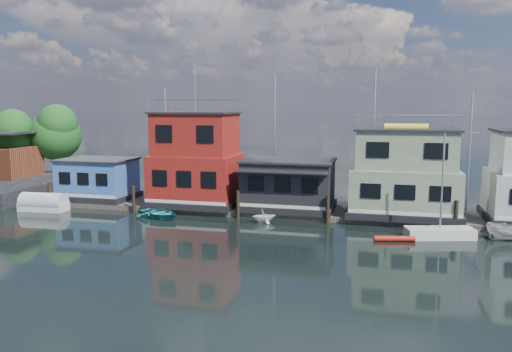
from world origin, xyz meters
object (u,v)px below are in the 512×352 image
(houseboat_green, at_px, (404,174))
(dinghy_white, at_px, (264,216))
(dinghy_teal, at_px, (159,213))
(red_kayak, at_px, (394,239))
(houseboat_dark, at_px, (289,184))
(day_sailer, at_px, (440,232))
(tarp_runabout, at_px, (44,204))
(houseboat_blue, at_px, (98,179))
(houseboat_red, at_px, (196,161))

(houseboat_green, bearing_deg, dinghy_white, -160.71)
(dinghy_teal, relative_size, red_kayak, 1.41)
(houseboat_dark, height_order, dinghy_teal, houseboat_dark)
(day_sailer, relative_size, red_kayak, 2.66)
(houseboat_dark, distance_m, dinghy_teal, 10.62)
(day_sailer, distance_m, tarp_runabout, 31.41)
(houseboat_blue, xyz_separation_m, houseboat_red, (9.50, 0.00, 1.90))
(day_sailer, relative_size, dinghy_white, 3.67)
(houseboat_blue, xyz_separation_m, houseboat_dark, (17.50, -0.02, 0.21))
(dinghy_teal, distance_m, red_kayak, 18.00)
(day_sailer, xyz_separation_m, red_kayak, (-2.94, -1.63, -0.22))
(houseboat_green, distance_m, red_kayak, 7.56)
(houseboat_red, distance_m, houseboat_green, 17.01)
(dinghy_white, distance_m, tarp_runabout, 18.95)
(houseboat_red, relative_size, dinghy_teal, 3.18)
(houseboat_blue, xyz_separation_m, houseboat_green, (26.50, 0.00, 1.34))
(houseboat_blue, relative_size, dinghy_teal, 1.72)
(tarp_runabout, bearing_deg, red_kayak, -8.73)
(houseboat_red, height_order, dinghy_teal, houseboat_red)
(houseboat_dark, xyz_separation_m, dinghy_teal, (-9.53, -4.22, -2.03))
(houseboat_green, bearing_deg, houseboat_dark, -179.88)
(houseboat_blue, bearing_deg, houseboat_dark, -0.06)
(dinghy_teal, relative_size, tarp_runabout, 0.91)
(red_kayak, bearing_deg, day_sailer, 16.29)
(houseboat_dark, distance_m, houseboat_green, 9.07)
(day_sailer, bearing_deg, houseboat_blue, 154.85)
(dinghy_white, xyz_separation_m, tarp_runabout, (-18.94, -0.53, 0.10))
(houseboat_red, bearing_deg, day_sailer, -14.87)
(dinghy_teal, relative_size, day_sailer, 0.53)
(dinghy_teal, bearing_deg, tarp_runabout, 112.33)
(houseboat_blue, distance_m, day_sailer, 29.23)
(houseboat_blue, distance_m, dinghy_white, 16.75)
(dinghy_teal, relative_size, dinghy_white, 1.95)
(houseboat_red, bearing_deg, houseboat_blue, -180.00)
(houseboat_dark, xyz_separation_m, day_sailer, (11.23, -5.09, -2.00))
(day_sailer, xyz_separation_m, dinghy_white, (-12.45, 1.53, 0.09))
(houseboat_dark, height_order, red_kayak, houseboat_dark)
(houseboat_blue, distance_m, red_kayak, 26.73)
(houseboat_green, height_order, dinghy_teal, houseboat_green)
(houseboat_dark, relative_size, day_sailer, 1.05)
(tarp_runabout, bearing_deg, dinghy_white, -1.86)
(houseboat_green, xyz_separation_m, day_sailer, (2.23, -5.10, -3.13))
(houseboat_red, relative_size, day_sailer, 1.69)
(houseboat_blue, bearing_deg, dinghy_white, -12.40)
(red_kayak, bearing_deg, dinghy_white, 148.94)
(dinghy_teal, height_order, tarp_runabout, tarp_runabout)
(dinghy_teal, xyz_separation_m, day_sailer, (20.76, -0.86, 0.03))
(dinghy_teal, xyz_separation_m, tarp_runabout, (-10.63, 0.13, 0.22))
(houseboat_blue, relative_size, houseboat_red, 0.54)
(day_sailer, bearing_deg, dinghy_white, 157.93)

